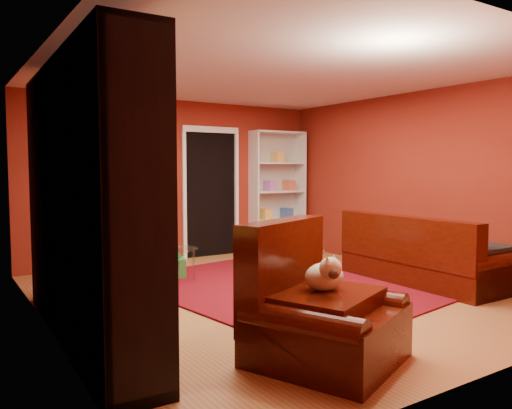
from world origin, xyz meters
TOP-DOWN VIEW (x-y plane):
  - floor at (0.00, 0.00)m, footprint 5.00×5.50m
  - ceiling at (0.00, 0.00)m, footprint 5.00×5.50m
  - wall_back at (0.00, 2.77)m, footprint 5.00×0.05m
  - wall_left at (-2.52, 0.00)m, footprint 0.05×5.50m
  - wall_right at (2.52, 0.00)m, footprint 0.05×5.50m
  - doorway at (0.60, 2.73)m, footprint 1.06×0.60m
  - rug at (0.37, 0.26)m, footprint 3.63×4.07m
  - media_unit at (-2.27, -0.33)m, footprint 0.57×3.16m
  - christmas_tree at (-0.96, 1.73)m, footprint 1.12×1.12m
  - gift_box_teal at (-1.05, 1.65)m, footprint 0.31×0.31m
  - gift_box_green at (-0.64, 1.46)m, footprint 0.34×0.34m
  - gift_box_red at (-1.04, 2.59)m, footprint 0.28×0.28m
  - white_bookshelf at (1.87, 2.57)m, footprint 1.04×0.41m
  - armchair at (-0.85, -1.91)m, footprint 1.47×1.47m
  - dog at (-0.82, -1.85)m, footprint 0.48×0.43m
  - sofa at (2.02, -0.56)m, footprint 0.99×2.14m
  - coffee_table at (0.45, 0.28)m, footprint 1.15×1.15m
  - acrylic_chair at (-0.76, 1.22)m, footprint 0.61×0.63m

SIDE VIEW (x-z plane):
  - floor at x=0.00m, z-range -0.05..0.00m
  - rug at x=0.37m, z-range 0.00..0.02m
  - gift_box_red at x=-1.04m, z-range 0.00..0.21m
  - gift_box_green at x=-0.64m, z-range 0.00..0.27m
  - gift_box_teal at x=-1.05m, z-range 0.00..0.31m
  - coffee_table at x=0.45m, z-range -0.04..0.50m
  - armchair at x=-0.85m, z-range 0.00..0.88m
  - acrylic_chair at x=-0.76m, z-range 0.00..0.89m
  - sofa at x=2.02m, z-range 0.00..0.92m
  - dog at x=-0.82m, z-range 0.51..0.80m
  - christmas_tree at x=-0.96m, z-range -0.03..1.88m
  - doorway at x=0.60m, z-range -0.03..2.13m
  - white_bookshelf at x=1.87m, z-range -0.03..2.19m
  - media_unit at x=-2.27m, z-range 0.00..2.42m
  - wall_back at x=0.00m, z-range 0.00..2.60m
  - wall_left at x=-2.52m, z-range 0.00..2.60m
  - wall_right at x=2.52m, z-range 0.00..2.60m
  - ceiling at x=0.00m, z-range 2.60..2.65m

